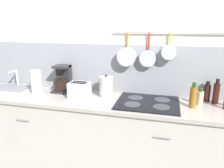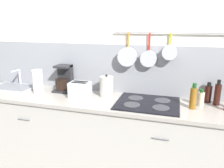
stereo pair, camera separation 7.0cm
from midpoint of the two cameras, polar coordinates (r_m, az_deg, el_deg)
The scene contains 13 objects.
wall_back at distance 2.45m, azimuth -0.89°, elevation 6.22°, with size 7.20×0.15×2.60m.
cabinet_base at distance 2.45m, azimuth -3.15°, elevation -14.64°, with size 2.75×0.54×0.89m.
countertop at distance 2.25m, azimuth -3.33°, elevation -4.36°, with size 2.79×0.56×0.03m.
sink_basin at distance 2.86m, azimuth -23.61°, elevation -0.62°, with size 0.54×0.34×0.21m.
paper_towel_roll at distance 2.52m, azimuth -18.08°, elevation 0.58°, with size 0.11×0.11×0.26m.
coffee_maker at distance 2.55m, azimuth -11.66°, elevation 1.01°, with size 0.19×0.21×0.30m.
toaster at distance 2.29m, azimuth -7.48°, elevation -1.49°, with size 0.23×0.16×0.17m.
kettle at distance 2.30m, azimuth -0.57°, elevation -0.66°, with size 0.15×0.15×0.24m.
cooktop at distance 2.15m, azimuth 10.20°, elevation -4.93°, with size 0.60×0.50×0.01m.
bottle_olive_oil at distance 2.11m, azimuth 21.37°, elevation -3.32°, with size 0.06×0.06×0.24m.
bottle_sesame_oil at distance 2.22m, azimuth 23.02°, elevation -3.53°, with size 0.06×0.06×0.16m.
bottle_hot_sauce at distance 2.34m, azimuth 24.59°, elevation -2.28°, with size 0.07×0.07×0.20m.
bottle_vinegar at distance 2.30m, azimuth 26.64°, elevation -2.34°, with size 0.06×0.06×0.24m.
Camera 2 is at (0.76, -1.98, 1.68)m, focal length 35.00 mm.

